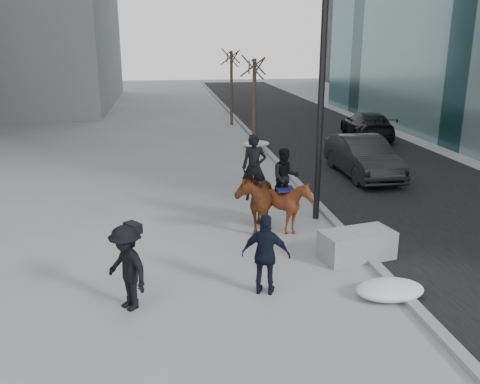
{
  "coord_description": "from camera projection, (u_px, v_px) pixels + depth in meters",
  "views": [
    {
      "loc": [
        -1.79,
        -10.92,
        5.17
      ],
      "look_at": [
        0.0,
        1.2,
        1.5
      ],
      "focal_mm": 38.0,
      "sensor_mm": 36.0,
      "label": 1
    }
  ],
  "objects": [
    {
      "name": "road",
      "position": [
        367.0,
        161.0,
        22.54
      ],
      "size": [
        8.0,
        90.0,
        0.01
      ],
      "primitive_type": "cube",
      "color": "black",
      "rests_on": "ground"
    },
    {
      "name": "mounted_right",
      "position": [
        286.0,
        199.0,
        14.02
      ],
      "size": [
        1.3,
        1.45,
        2.36
      ],
      "color": "#491E0E",
      "rests_on": "ground"
    },
    {
      "name": "car_far",
      "position": [
        367.0,
        125.0,
        27.73
      ],
      "size": [
        2.61,
        5.21,
        1.45
      ],
      "primitive_type": "imported",
      "rotation": [
        0.0,
        0.0,
        3.02
      ],
      "color": "black",
      "rests_on": "ground"
    },
    {
      "name": "lamppost",
      "position": [
        323.0,
        47.0,
        14.0
      ],
      "size": [
        0.25,
        1.02,
        9.09
      ],
      "color": "black",
      "rests_on": "ground"
    },
    {
      "name": "planter",
      "position": [
        357.0,
        245.0,
        12.45
      ],
      "size": [
        1.91,
        1.23,
        0.71
      ],
      "primitive_type": "cube",
      "rotation": [
        0.0,
        0.0,
        0.21
      ],
      "color": "gray",
      "rests_on": "ground"
    },
    {
      "name": "feeder",
      "position": [
        266.0,
        255.0,
        10.58
      ],
      "size": [
        1.11,
        1.01,
        1.75
      ],
      "color": "black",
      "rests_on": "ground"
    },
    {
      "name": "curb",
      "position": [
        279.0,
        163.0,
        21.96
      ],
      "size": [
        0.25,
        90.0,
        0.12
      ],
      "primitive_type": "cube",
      "color": "gray",
      "rests_on": "ground"
    },
    {
      "name": "camera_crew",
      "position": [
        127.0,
        268.0,
        9.97
      ],
      "size": [
        1.21,
        1.3,
        1.75
      ],
      "color": "black",
      "rests_on": "ground"
    },
    {
      "name": "tree_far",
      "position": [
        231.0,
        84.0,
        31.69
      ],
      "size": [
        1.2,
        1.2,
        5.06
      ],
      "primitive_type": null,
      "color": "#392F21",
      "rests_on": "ground"
    },
    {
      "name": "ground",
      "position": [
        247.0,
        267.0,
        12.08
      ],
      "size": [
        120.0,
        120.0,
        0.0
      ],
      "primitive_type": "plane",
      "color": "gray",
      "rests_on": "ground"
    },
    {
      "name": "tree_near",
      "position": [
        254.0,
        101.0,
        23.91
      ],
      "size": [
        1.2,
        1.2,
        4.85
      ],
      "primitive_type": null,
      "color": "#372B20",
      "rests_on": "ground"
    },
    {
      "name": "mounted_left",
      "position": [
        255.0,
        196.0,
        14.16
      ],
      "size": [
        1.42,
        2.26,
        2.71
      ],
      "color": "#531D10",
      "rests_on": "ground"
    },
    {
      "name": "car_near",
      "position": [
        363.0,
        157.0,
        19.93
      ],
      "size": [
        1.71,
        4.78,
        1.57
      ],
      "primitive_type": "imported",
      "rotation": [
        0.0,
        0.0,
        0.01
      ],
      "color": "black",
      "rests_on": "ground"
    },
    {
      "name": "snow_piles",
      "position": [
        301.0,
        193.0,
        17.32
      ],
      "size": [
        1.45,
        16.65,
        0.37
      ],
      "color": "silver",
      "rests_on": "ground"
    }
  ]
}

